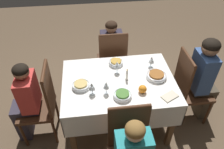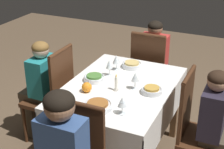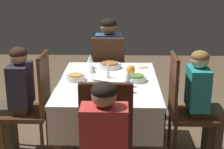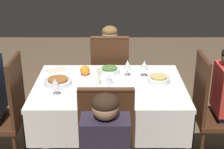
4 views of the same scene
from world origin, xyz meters
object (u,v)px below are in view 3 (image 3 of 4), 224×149
at_px(bowl_west, 110,65).
at_px(candle_centerpiece, 108,72).
at_px(chair_west, 108,75).
at_px(bowl_south, 76,77).
at_px(chair_south, 34,102).
at_px(person_child_dark, 15,98).
at_px(wine_glass_east, 127,81).
at_px(person_child_teal, 203,101).
at_px(chair_north, 184,105).
at_px(wine_glass_west, 90,59).
at_px(person_adult_denim, 109,61).
at_px(dining_table, 108,92).
at_px(wine_glass_north, 128,75).
at_px(napkin_red_folded, 140,66).
at_px(orange_fruit, 131,70).
at_px(bowl_north, 136,78).
at_px(wine_glass_south, 93,69).
at_px(bowl_east, 113,94).

relative_size(bowl_west, candle_centerpiece, 1.50).
bearing_deg(chair_west, bowl_south, 73.25).
relative_size(chair_south, candle_centerpiece, 6.68).
distance_m(person_child_dark, wine_glass_east, 1.12).
relative_size(person_child_teal, bowl_south, 6.07).
bearing_deg(person_child_dark, chair_north, 89.26).
relative_size(chair_west, bowl_south, 5.83).
bearing_deg(wine_glass_west, chair_south, -51.69).
relative_size(person_adult_denim, bowl_south, 6.89).
xyz_separation_m(chair_south, candle_centerpiece, (-0.07, 0.70, 0.28)).
distance_m(dining_table, candle_centerpiece, 0.19).
bearing_deg(bowl_south, wine_glass_north, 70.46).
relative_size(person_child_teal, napkin_red_folded, 5.43).
distance_m(wine_glass_north, orange_fruit, 0.38).
height_order(person_adult_denim, bowl_north, person_adult_denim).
height_order(person_adult_denim, napkin_red_folded, person_adult_denim).
bearing_deg(chair_north, chair_south, 89.17).
bearing_deg(wine_glass_west, bowl_south, -13.47).
relative_size(wine_glass_north, candle_centerpiece, 1.02).
distance_m(person_adult_denim, wine_glass_south, 1.06).
xyz_separation_m(chair_west, bowl_west, (0.45, 0.03, 0.25)).
height_order(chair_south, bowl_west, chair_south).
bearing_deg(candle_centerpiece, person_adult_denim, -178.23).
bearing_deg(dining_table, bowl_north, 89.51).
bearing_deg(wine_glass_east, napkin_red_folded, 169.68).
height_order(bowl_west, wine_glass_east, wine_glass_east).
bearing_deg(candle_centerpiece, chair_west, -177.87).
relative_size(person_child_teal, wine_glass_west, 7.41).
distance_m(bowl_south, bowl_east, 0.55).
bearing_deg(chair_west, chair_north, 129.94).
relative_size(wine_glass_south, bowl_east, 0.81).
bearing_deg(bowl_east, wine_glass_west, -163.21).
distance_m(chair_south, candle_centerpiece, 0.76).
height_order(chair_west, bowl_south, chair_west).
xyz_separation_m(dining_table, bowl_north, (0.00, 0.25, 0.14)).
bearing_deg(bowl_north, chair_west, -162.06).
bearing_deg(person_adult_denim, person_child_teal, 131.13).
bearing_deg(person_child_teal, wine_glass_south, 89.85).
xyz_separation_m(bowl_east, bowl_north, (-0.41, 0.20, 0.00)).
height_order(chair_north, bowl_north, chair_north).
bearing_deg(candle_centerpiece, chair_north, 82.56).
relative_size(person_adult_denim, wine_glass_east, 7.95).
bearing_deg(wine_glass_north, bowl_north, 153.88).
distance_m(person_child_dark, bowl_north, 1.14).
height_order(wine_glass_east, orange_fruit, wine_glass_east).
height_order(person_child_teal, bowl_north, person_child_teal).
height_order(chair_south, wine_glass_south, chair_south).
height_order(wine_glass_east, candle_centerpiece, same).
xyz_separation_m(chair_south, bowl_north, (0.02, 0.95, 0.25)).
relative_size(person_adult_denim, napkin_red_folded, 6.16).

